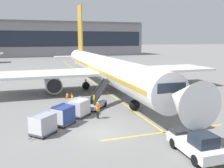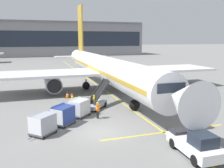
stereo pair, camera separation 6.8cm
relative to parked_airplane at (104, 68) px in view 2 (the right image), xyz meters
The scene contains 16 objects.
ground_plane 18.72m from the parked_airplane, 107.93° to the right, with size 600.00×600.00×0.00m, color slate.
parked_airplane is the anchor object (origin of this frame).
belt_loader 11.09m from the parked_airplane, 111.68° to the right, with size 4.39×4.80×3.10m.
baggage_cart_lead 14.21m from the parked_airplane, 117.25° to the right, with size 2.55×2.55×1.91m.
baggage_cart_second 16.90m from the parked_airplane, 120.04° to the right, with size 2.55×2.55×1.91m.
baggage_cart_third 19.51m from the parked_airplane, 122.16° to the right, with size 2.55×2.55×1.91m.
pushback_tug 23.79m from the parked_airplane, 90.57° to the right, with size 2.22×4.46×1.83m.
ground_crew_by_loader 14.30m from the parked_airplane, 116.03° to the right, with size 0.50×0.40×1.74m.
ground_crew_by_carts 11.62m from the parked_airplane, 112.34° to the right, with size 0.32×0.56×1.74m.
ground_crew_marshaller 12.43m from the parked_airplane, 123.58° to the right, with size 0.34×0.55×1.74m.
ground_crew_wingwalker 14.78m from the parked_airplane, 109.03° to the right, with size 0.33×0.55×1.74m.
safety_cone_engine_keepout 7.55m from the parked_airplane, 148.55° to the right, with size 0.67×0.67×0.76m.
safety_cone_wingtip 8.10m from the parked_airplane, 149.70° to the right, with size 0.71×0.71×0.79m.
apron_guidance_line_lead_in 3.56m from the parked_airplane, 101.88° to the right, with size 0.20×110.00×0.01m.
apron_guidance_line_stop_bar 19.54m from the parked_airplane, 90.00° to the right, with size 12.00×0.20×0.01m.
terminal_building 86.13m from the parked_airplane, 93.56° to the left, with size 95.22×19.08×16.11m.
Camera 2 is at (-5.07, -19.38, 8.05)m, focal length 38.86 mm.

